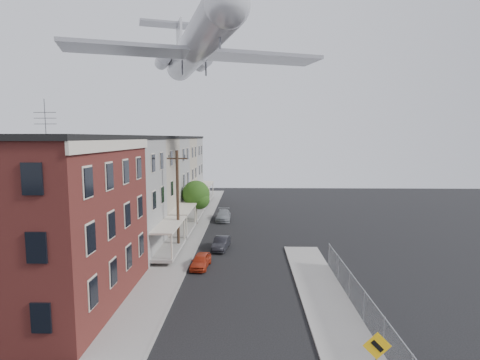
# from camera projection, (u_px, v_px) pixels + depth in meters

# --- Properties ---
(sidewalk_left) EXTENTS (3.00, 62.00, 0.12)m
(sidewalk_left) POSITION_uv_depth(u_px,v_px,m) (190.00, 233.00, 39.62)
(sidewalk_left) COLOR gray
(sidewalk_left) RESTS_ON ground
(sidewalk_right) EXTENTS (3.00, 26.00, 0.12)m
(sidewalk_right) POSITION_uv_depth(u_px,v_px,m) (332.00, 314.00, 21.48)
(sidewalk_right) COLOR gray
(sidewalk_right) RESTS_ON ground
(curb_left) EXTENTS (0.15, 62.00, 0.14)m
(curb_left) POSITION_uv_depth(u_px,v_px,m) (204.00, 233.00, 39.58)
(curb_left) COLOR gray
(curb_left) RESTS_ON ground
(curb_right) EXTENTS (0.15, 26.00, 0.14)m
(curb_right) POSITION_uv_depth(u_px,v_px,m) (307.00, 313.00, 21.52)
(curb_right) COLOR gray
(curb_right) RESTS_ON ground
(corner_building) EXTENTS (10.31, 12.30, 12.15)m
(corner_building) POSITION_uv_depth(u_px,v_px,m) (36.00, 221.00, 22.30)
(corner_building) COLOR #3D1513
(corner_building) RESTS_ON ground
(row_house_a) EXTENTS (11.98, 7.00, 10.30)m
(row_house_a) POSITION_uv_depth(u_px,v_px,m) (100.00, 197.00, 31.74)
(row_house_a) COLOR slate
(row_house_a) RESTS_ON ground
(row_house_b) EXTENTS (11.98, 7.00, 10.30)m
(row_house_b) POSITION_uv_depth(u_px,v_px,m) (127.00, 186.00, 38.69)
(row_house_b) COLOR slate
(row_house_b) RESTS_ON ground
(row_house_c) EXTENTS (11.98, 7.00, 10.30)m
(row_house_c) POSITION_uv_depth(u_px,v_px,m) (145.00, 179.00, 45.64)
(row_house_c) COLOR slate
(row_house_c) RESTS_ON ground
(row_house_d) EXTENTS (11.98, 7.00, 10.30)m
(row_house_d) POSITION_uv_depth(u_px,v_px,m) (159.00, 173.00, 52.60)
(row_house_d) COLOR slate
(row_house_d) RESTS_ON ground
(row_house_e) EXTENTS (11.98, 7.00, 10.30)m
(row_house_e) POSITION_uv_depth(u_px,v_px,m) (169.00, 169.00, 59.55)
(row_house_e) COLOR slate
(row_house_e) RESTS_ON ground
(chainlink_fence) EXTENTS (0.06, 18.06, 1.90)m
(chainlink_fence) POSITION_uv_depth(u_px,v_px,m) (364.00, 306.00, 20.35)
(chainlink_fence) COLOR gray
(chainlink_fence) RESTS_ON ground
(warning_sign) EXTENTS (1.10, 0.11, 2.80)m
(warning_sign) POSITION_uv_depth(u_px,v_px,m) (377.00, 355.00, 14.30)
(warning_sign) COLOR #515156
(warning_sign) RESTS_ON ground
(utility_pole) EXTENTS (1.80, 0.26, 9.00)m
(utility_pole) POSITION_uv_depth(u_px,v_px,m) (178.00, 199.00, 33.13)
(utility_pole) COLOR black
(utility_pole) RESTS_ON ground
(street_tree) EXTENTS (3.22, 3.20, 5.20)m
(street_tree) POSITION_uv_depth(u_px,v_px,m) (197.00, 196.00, 43.12)
(street_tree) COLOR black
(street_tree) RESTS_ON ground
(car_near) EXTENTS (1.56, 3.28, 1.08)m
(car_near) POSITION_uv_depth(u_px,v_px,m) (201.00, 261.00, 29.22)
(car_near) COLOR #AF3016
(car_near) RESTS_ON ground
(car_mid) EXTENTS (1.61, 3.56, 1.14)m
(car_mid) POSITION_uv_depth(u_px,v_px,m) (221.00, 243.00, 33.99)
(car_mid) COLOR black
(car_mid) RESTS_ON ground
(car_far) EXTENTS (1.86, 4.34, 1.25)m
(car_far) POSITION_uv_depth(u_px,v_px,m) (223.00, 215.00, 45.85)
(car_far) COLOR gray
(car_far) RESTS_ON ground
(airplane) EXTENTS (21.72, 24.85, 7.20)m
(airplane) POSITION_uv_depth(u_px,v_px,m) (195.00, 47.00, 33.30)
(airplane) COLOR silver
(airplane) RESTS_ON ground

